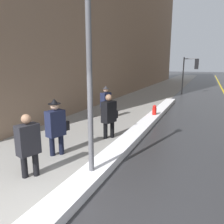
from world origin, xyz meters
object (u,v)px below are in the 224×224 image
Objects in this scene: traffic_light_near at (192,68)px; pedestrian_nearside at (106,101)px; pedestrian_in_fedora at (56,125)px; lamp_post at (89,68)px; pedestrian_in_glasses at (28,143)px; pedestrian_with_shoulder_bag at (109,114)px; fire_hydrant at (154,112)px.

traffic_light_near is 2.00× the size of pedestrian_nearside.
traffic_light_near is 16.32m from pedestrian_in_fedora.
lamp_post reaches higher than traffic_light_near.
pedestrian_in_glasses is 0.96× the size of pedestrian_with_shoulder_bag.
lamp_post is at bearing 125.87° from pedestrian_in_glasses.
fire_hydrant is at bearing -175.54° from pedestrian_in_glasses.
lamp_post is at bearing 79.49° from pedestrian_in_fedora.
traffic_light_near is 2.02× the size of pedestrian_with_shoulder_bag.
pedestrian_nearside is at bearing -156.70° from fire_hydrant.
traffic_light_near is 17.58m from pedestrian_in_glasses.
pedestrian_nearside reaches higher than pedestrian_in_glasses.
lamp_post reaches higher than pedestrian_nearside.
traffic_light_near reaches higher than pedestrian_in_fedora.
pedestrian_in_fedora is 4.53m from pedestrian_nearside.
fire_hydrant is at bearing 129.80° from pedestrian_nearside.
lamp_post is at bearing -90.46° from fire_hydrant.
lamp_post is 5.99× the size of fire_hydrant.
pedestrian_in_glasses is 1.32m from pedestrian_in_fedora.
pedestrian_nearside is at bearing -156.31° from pedestrian_in_glasses.
traffic_light_near is 2.12× the size of pedestrian_in_glasses.
pedestrian_in_glasses is at bearing 23.69° from pedestrian_nearside.
pedestrian_in_fedora reaches higher than fire_hydrant.
pedestrian_with_shoulder_bag is (0.57, 3.29, 0.04)m from pedestrian_in_glasses.
pedestrian_with_shoulder_bag is 2.82m from pedestrian_nearside.
pedestrian_in_fedora is (-0.21, 1.30, 0.07)m from pedestrian_in_glasses.
pedestrian_in_glasses is at bearing -90.71° from traffic_light_near.
lamp_post is 2.61× the size of pedestrian_with_shoulder_bag.
pedestrian_with_shoulder_bag is (-1.73, -14.07, -1.44)m from traffic_light_near.
pedestrian_in_fedora is at bearing -154.22° from pedestrian_in_glasses.
pedestrian_in_glasses is at bearing -160.63° from lamp_post.
fire_hydrant is at bearing 89.54° from lamp_post.
pedestrian_in_fedora is at bearing -106.87° from fire_hydrant.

